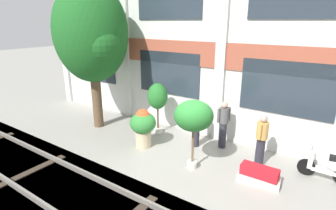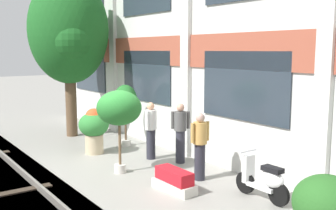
{
  "view_description": "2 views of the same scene",
  "coord_description": "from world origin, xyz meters",
  "px_view_note": "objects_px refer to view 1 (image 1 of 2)",
  "views": [
    {
      "loc": [
        3.59,
        -6.07,
        4.26
      ],
      "look_at": [
        -1.29,
        1.15,
        1.45
      ],
      "focal_mm": 28.0,
      "sensor_mm": 36.0,
      "label": 1
    },
    {
      "loc": [
        8.91,
        -4.58,
        3.13
      ],
      "look_at": [
        1.38,
        0.86,
        1.82
      ],
      "focal_mm": 42.0,
      "sensor_mm": 36.0,
      "label": 2
    }
  ],
  "objects_px": {
    "resident_by_doorway": "(261,139)",
    "potted_plant_square_trough": "(259,176)",
    "resident_near_plants": "(223,123)",
    "potted_plant_glazed_jar": "(143,125)",
    "resident_watching_tracks": "(196,123)",
    "scooter_near_curb": "(328,166)",
    "potted_plant_tall_urn": "(194,117)",
    "broadleaf_tree": "(91,35)",
    "potted_plant_low_pan": "(158,98)"
  },
  "relations": [
    {
      "from": "broadleaf_tree",
      "to": "potted_plant_glazed_jar",
      "type": "bearing_deg",
      "value": -8.54
    },
    {
      "from": "potted_plant_square_trough",
      "to": "scooter_near_curb",
      "type": "relative_size",
      "value": 0.82
    },
    {
      "from": "potted_plant_glazed_jar",
      "to": "resident_watching_tracks",
      "type": "relative_size",
      "value": 0.84
    },
    {
      "from": "potted_plant_glazed_jar",
      "to": "resident_watching_tracks",
      "type": "distance_m",
      "value": 1.85
    },
    {
      "from": "potted_plant_low_pan",
      "to": "scooter_near_curb",
      "type": "height_order",
      "value": "potted_plant_low_pan"
    },
    {
      "from": "potted_plant_glazed_jar",
      "to": "resident_near_plants",
      "type": "distance_m",
      "value": 2.77
    },
    {
      "from": "potted_plant_glazed_jar",
      "to": "potted_plant_tall_urn",
      "type": "bearing_deg",
      "value": -7.63
    },
    {
      "from": "potted_plant_low_pan",
      "to": "potted_plant_glazed_jar",
      "type": "bearing_deg",
      "value": -77.3
    },
    {
      "from": "resident_watching_tracks",
      "to": "resident_near_plants",
      "type": "distance_m",
      "value": 0.93
    },
    {
      "from": "resident_by_doorway",
      "to": "resident_watching_tracks",
      "type": "height_order",
      "value": "resident_watching_tracks"
    },
    {
      "from": "scooter_near_curb",
      "to": "potted_plant_square_trough",
      "type": "bearing_deg",
      "value": 38.17
    },
    {
      "from": "potted_plant_tall_urn",
      "to": "scooter_near_curb",
      "type": "xyz_separation_m",
      "value": [
        3.42,
        1.52,
        -1.21
      ]
    },
    {
      "from": "broadleaf_tree",
      "to": "resident_near_plants",
      "type": "xyz_separation_m",
      "value": [
        5.09,
        1.09,
        -2.83
      ]
    },
    {
      "from": "potted_plant_glazed_jar",
      "to": "potted_plant_tall_urn",
      "type": "distance_m",
      "value": 2.3
    },
    {
      "from": "broadleaf_tree",
      "to": "resident_watching_tracks",
      "type": "xyz_separation_m",
      "value": [
        4.28,
        0.65,
        -2.84
      ]
    },
    {
      "from": "broadleaf_tree",
      "to": "potted_plant_low_pan",
      "type": "relative_size",
      "value": 2.85
    },
    {
      "from": "potted_plant_low_pan",
      "to": "resident_near_plants",
      "type": "bearing_deg",
      "value": 5.37
    },
    {
      "from": "potted_plant_tall_urn",
      "to": "resident_watching_tracks",
      "type": "height_order",
      "value": "potted_plant_tall_urn"
    },
    {
      "from": "potted_plant_tall_urn",
      "to": "resident_by_doorway",
      "type": "bearing_deg",
      "value": 38.36
    },
    {
      "from": "potted_plant_square_trough",
      "to": "resident_watching_tracks",
      "type": "relative_size",
      "value": 0.69
    },
    {
      "from": "potted_plant_low_pan",
      "to": "resident_near_plants",
      "type": "distance_m",
      "value": 2.68
    },
    {
      "from": "resident_watching_tracks",
      "to": "resident_near_plants",
      "type": "xyz_separation_m",
      "value": [
        0.82,
        0.44,
        0.01
      ]
    },
    {
      "from": "potted_plant_glazed_jar",
      "to": "resident_by_doorway",
      "type": "relative_size",
      "value": 0.85
    },
    {
      "from": "resident_by_doorway",
      "to": "potted_plant_glazed_jar",
      "type": "bearing_deg",
      "value": -161.26
    },
    {
      "from": "broadleaf_tree",
      "to": "resident_watching_tracks",
      "type": "bearing_deg",
      "value": 8.64
    },
    {
      "from": "potted_plant_tall_urn",
      "to": "resident_watching_tracks",
      "type": "relative_size",
      "value": 1.29
    },
    {
      "from": "broadleaf_tree",
      "to": "scooter_near_curb",
      "type": "distance_m",
      "value": 8.98
    },
    {
      "from": "potted_plant_square_trough",
      "to": "potted_plant_tall_urn",
      "type": "bearing_deg",
      "value": -170.68
    },
    {
      "from": "potted_plant_glazed_jar",
      "to": "resident_by_doorway",
      "type": "distance_m",
      "value": 3.89
    },
    {
      "from": "resident_by_doorway",
      "to": "potted_plant_square_trough",
      "type": "bearing_deg",
      "value": -70.58
    },
    {
      "from": "potted_plant_glazed_jar",
      "to": "broadleaf_tree",
      "type": "bearing_deg",
      "value": 171.46
    },
    {
      "from": "scooter_near_curb",
      "to": "resident_near_plants",
      "type": "xyz_separation_m",
      "value": [
        -3.22,
        0.27,
        0.46
      ]
    },
    {
      "from": "potted_plant_low_pan",
      "to": "potted_plant_tall_urn",
      "type": "height_order",
      "value": "potted_plant_tall_urn"
    },
    {
      "from": "potted_plant_square_trough",
      "to": "resident_by_doorway",
      "type": "bearing_deg",
      "value": 105.65
    },
    {
      "from": "potted_plant_square_trough",
      "to": "resident_watching_tracks",
      "type": "distance_m",
      "value": 2.8
    },
    {
      "from": "potted_plant_square_trough",
      "to": "scooter_near_curb",
      "type": "height_order",
      "value": "scooter_near_curb"
    },
    {
      "from": "potted_plant_low_pan",
      "to": "potted_plant_tall_urn",
      "type": "xyz_separation_m",
      "value": [
        2.41,
        -1.55,
        0.2
      ]
    },
    {
      "from": "potted_plant_glazed_jar",
      "to": "resident_watching_tracks",
      "type": "height_order",
      "value": "resident_watching_tracks"
    },
    {
      "from": "broadleaf_tree",
      "to": "potted_plant_glazed_jar",
      "type": "distance_m",
      "value": 4.04
    },
    {
      "from": "broadleaf_tree",
      "to": "resident_watching_tracks",
      "type": "relative_size",
      "value": 3.48
    },
    {
      "from": "potted_plant_glazed_jar",
      "to": "potted_plant_tall_urn",
      "type": "relative_size",
      "value": 0.65
    },
    {
      "from": "potted_plant_square_trough",
      "to": "potted_plant_tall_urn",
      "type": "distance_m",
      "value": 2.39
    },
    {
      "from": "resident_by_doorway",
      "to": "resident_near_plants",
      "type": "relative_size",
      "value": 0.98
    },
    {
      "from": "resident_by_doorway",
      "to": "resident_near_plants",
      "type": "distance_m",
      "value": 1.51
    },
    {
      "from": "resident_near_plants",
      "to": "potted_plant_glazed_jar",
      "type": "bearing_deg",
      "value": -114.97
    },
    {
      "from": "broadleaf_tree",
      "to": "potted_plant_square_trough",
      "type": "relative_size",
      "value": 5.06
    },
    {
      "from": "potted_plant_square_trough",
      "to": "potted_plant_glazed_jar",
      "type": "bearing_deg",
      "value": -179.61
    },
    {
      "from": "resident_near_plants",
      "to": "resident_watching_tracks",
      "type": "bearing_deg",
      "value": -119.45
    },
    {
      "from": "resident_watching_tracks",
      "to": "broadleaf_tree",
      "type": "bearing_deg",
      "value": -23.48
    },
    {
      "from": "potted_plant_low_pan",
      "to": "resident_near_plants",
      "type": "relative_size",
      "value": 1.2
    }
  ]
}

